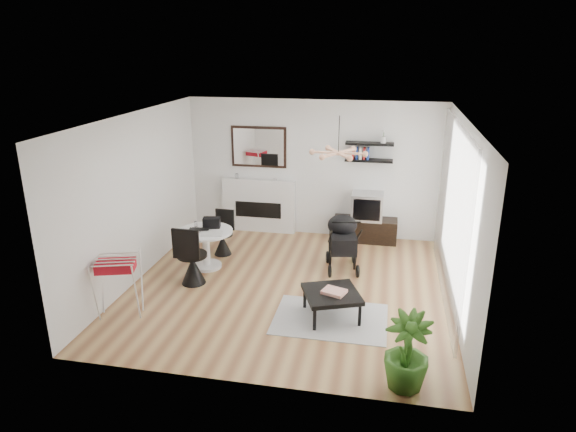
% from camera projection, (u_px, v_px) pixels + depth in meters
% --- Properties ---
extents(floor, '(5.00, 5.00, 0.00)m').
position_uv_depth(floor, '(289.00, 287.00, 8.23)').
color(floor, brown).
rests_on(floor, ground).
extents(ceiling, '(5.00, 5.00, 0.00)m').
position_uv_depth(ceiling, '(289.00, 117.00, 7.36)').
color(ceiling, white).
rests_on(ceiling, wall_back).
extents(wall_back, '(5.00, 0.00, 5.00)m').
position_uv_depth(wall_back, '(313.00, 169.00, 10.12)').
color(wall_back, white).
rests_on(wall_back, floor).
extents(wall_left, '(0.00, 5.00, 5.00)m').
position_uv_depth(wall_left, '(137.00, 198.00, 8.26)').
color(wall_left, white).
rests_on(wall_left, floor).
extents(wall_right, '(0.00, 5.00, 5.00)m').
position_uv_depth(wall_right, '(460.00, 217.00, 7.34)').
color(wall_right, white).
rests_on(wall_right, floor).
extents(sheer_curtain, '(0.04, 3.60, 2.60)m').
position_uv_depth(sheer_curtain, '(451.00, 213.00, 7.54)').
color(sheer_curtain, white).
rests_on(sheer_curtain, wall_right).
extents(fireplace, '(1.50, 0.17, 2.16)m').
position_uv_depth(fireplace, '(259.00, 199.00, 10.47)').
color(fireplace, white).
rests_on(fireplace, floor).
extents(shelf_lower, '(0.90, 0.25, 0.04)m').
position_uv_depth(shelf_lower, '(369.00, 160.00, 9.72)').
color(shelf_lower, black).
rests_on(shelf_lower, wall_back).
extents(shelf_upper, '(0.90, 0.25, 0.04)m').
position_uv_depth(shelf_upper, '(370.00, 144.00, 9.61)').
color(shelf_upper, black).
rests_on(shelf_upper, wall_back).
extents(pendant_lamp, '(0.90, 0.90, 0.10)m').
position_uv_depth(pendant_lamp, '(338.00, 153.00, 7.69)').
color(pendant_lamp, tan).
rests_on(pendant_lamp, ceiling).
extents(tv_console, '(1.23, 0.43, 0.46)m').
position_uv_depth(tv_console, '(365.00, 230.00, 10.07)').
color(tv_console, black).
rests_on(tv_console, floor).
extents(crt_tv, '(0.60, 0.52, 0.52)m').
position_uv_depth(crt_tv, '(367.00, 206.00, 9.91)').
color(crt_tv, '#BDBDBF').
rests_on(crt_tv, tv_console).
extents(dining_table, '(0.93, 0.93, 0.68)m').
position_uv_depth(dining_table, '(206.00, 243.00, 8.81)').
color(dining_table, white).
rests_on(dining_table, floor).
extents(laptop, '(0.37, 0.27, 0.03)m').
position_uv_depth(laptop, '(198.00, 231.00, 8.70)').
color(laptop, black).
rests_on(laptop, dining_table).
extents(black_bag, '(0.32, 0.23, 0.18)m').
position_uv_depth(black_bag, '(212.00, 223.00, 8.86)').
color(black_bag, black).
rests_on(black_bag, dining_table).
extents(newspaper, '(0.41, 0.37, 0.01)m').
position_uv_depth(newspaper, '(212.00, 234.00, 8.59)').
color(newspaper, silver).
rests_on(newspaper, dining_table).
extents(drinking_glass, '(0.05, 0.05, 0.09)m').
position_uv_depth(drinking_glass, '(196.00, 224.00, 8.91)').
color(drinking_glass, white).
rests_on(drinking_glass, dining_table).
extents(chair_far, '(0.39, 0.39, 0.82)m').
position_uv_depth(chair_far, '(223.00, 241.00, 9.44)').
color(chair_far, black).
rests_on(chair_far, floor).
extents(chair_near, '(0.48, 0.48, 1.01)m').
position_uv_depth(chair_near, '(192.00, 265.00, 8.25)').
color(chair_near, black).
rests_on(chair_near, floor).
extents(drying_rack, '(0.73, 0.71, 0.90)m').
position_uv_depth(drying_rack, '(119.00, 286.00, 7.23)').
color(drying_rack, white).
rests_on(drying_rack, floor).
extents(stroller, '(0.66, 0.90, 1.04)m').
position_uv_depth(stroller, '(342.00, 244.00, 8.79)').
color(stroller, black).
rests_on(stroller, floor).
extents(rug, '(1.59, 1.15, 0.01)m').
position_uv_depth(rug, '(330.00, 319.00, 7.27)').
color(rug, '#9D9D9D').
rests_on(rug, floor).
extents(coffee_table, '(0.96, 0.96, 0.38)m').
position_uv_depth(coffee_table, '(332.00, 295.00, 7.23)').
color(coffee_table, black).
rests_on(coffee_table, rug).
extents(magazines, '(0.38, 0.33, 0.04)m').
position_uv_depth(magazines, '(334.00, 292.00, 7.18)').
color(magazines, '#D85136').
rests_on(magazines, coffee_table).
extents(potted_plant, '(0.66, 0.66, 0.93)m').
position_uv_depth(potted_plant, '(407.00, 352.00, 5.71)').
color(potted_plant, '#31631C').
rests_on(potted_plant, floor).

